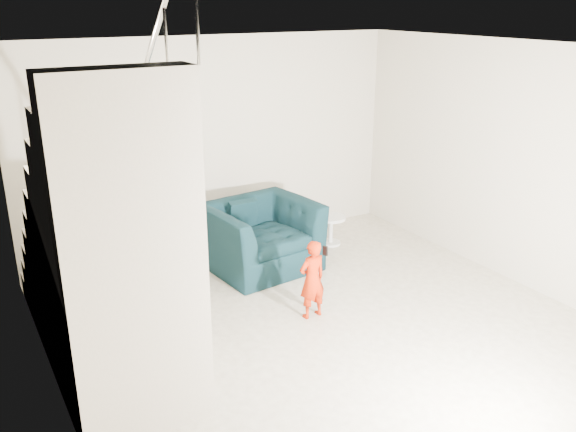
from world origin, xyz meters
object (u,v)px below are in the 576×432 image
object	(u,v)px
staircase	(106,271)
side_table	(331,225)
toddler	(312,279)
armchair	(261,236)

from	to	relation	value
staircase	side_table	bearing A→B (deg)	24.05
toddler	side_table	bearing A→B (deg)	-133.52
toddler	staircase	size ratio (longest dim) A/B	0.23
armchair	staircase	distance (m)	2.53
armchair	toddler	size ratio (longest dim) A/B	1.49
armchair	staircase	xyz separation A→B (m)	(-2.13, -1.26, 0.54)
staircase	toddler	bearing A→B (deg)	-2.36
armchair	side_table	world-z (taller)	armchair
armchair	staircase	world-z (taller)	staircase
side_table	armchair	bearing A→B (deg)	-170.14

